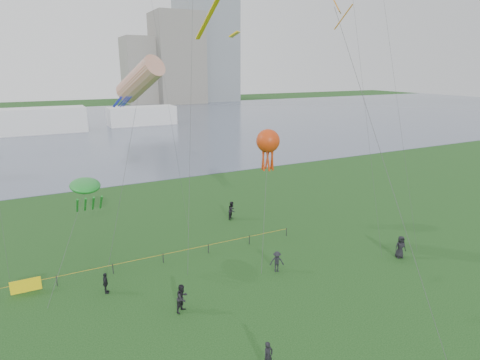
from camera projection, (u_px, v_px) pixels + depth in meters
name	position (u px, v px, depth m)	size (l,w,h in m)	color
lake	(88.00, 127.00, 107.10)	(400.00, 120.00, 0.08)	slate
building_mid	(177.00, 59.00, 175.14)	(20.00, 20.00, 38.00)	slate
building_low	(143.00, 71.00, 175.59)	(16.00, 18.00, 28.00)	gray
pavilion_left	(37.00, 121.00, 96.79)	(22.00, 8.00, 6.00)	silver
pavilion_right	(142.00, 116.00, 110.78)	(18.00, 7.00, 5.00)	silver
fence	(84.00, 273.00, 30.12)	(24.07, 0.07, 1.05)	black
spectator_a	(182.00, 298.00, 26.16)	(0.94, 0.73, 1.93)	black
spectator_b	(277.00, 262.00, 31.31)	(1.10, 0.63, 1.70)	black
spectator_c	(106.00, 283.00, 28.32)	(0.92, 0.38, 1.56)	black
spectator_d	(400.00, 247.00, 33.60)	(0.94, 0.61, 1.93)	black
spectator_f	(268.00, 356.00, 21.10)	(0.60, 0.40, 1.66)	black
spectator_g	(232.00, 210.00, 42.15)	(0.94, 0.73, 1.93)	black
kite_windsock	(140.00, 80.00, 32.29)	(6.03, 5.19, 16.47)	#3F3F42
kite_creature	(85.00, 186.00, 30.49)	(4.70, 6.76, 7.22)	#3F3F42
kite_octopus	(268.00, 142.00, 38.60)	(6.66, 9.75, 9.80)	#3F3F42
kite_delta	(340.00, 18.00, 24.77)	(1.62, 11.69, 20.11)	#3F3F42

